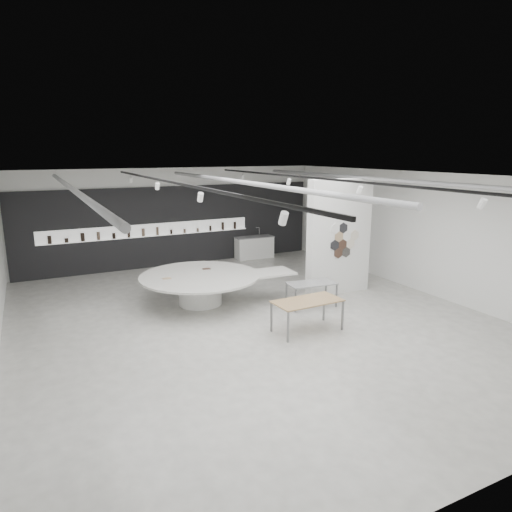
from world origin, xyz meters
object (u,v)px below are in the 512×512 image
sample_table_stone (312,285)px  kitchen_counter (254,247)px  partition_column (339,237)px  display_island (203,285)px  sample_table_wood (307,303)px

sample_table_stone → kitchen_counter: size_ratio=0.88×
partition_column → display_island: partition_column is taller
partition_column → sample_table_wood: (-2.62, -2.28, -1.06)m
sample_table_wood → sample_table_stone: (1.13, 1.51, -0.09)m
sample_table_stone → kitchen_counter: 6.43m
sample_table_wood → sample_table_stone: bearing=53.3°
sample_table_wood → kitchen_counter: (2.41, 7.81, -0.28)m
partition_column → kitchen_counter: partition_column is taller
display_island → sample_table_wood: 3.54m
display_island → sample_table_stone: bearing=-28.0°
kitchen_counter → sample_table_wood: bearing=-105.2°
sample_table_wood → display_island: bearing=117.0°
display_island → kitchen_counter: kitchen_counter is taller
display_island → sample_table_wood: (1.61, -3.16, 0.16)m
kitchen_counter → display_island: bearing=-128.8°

